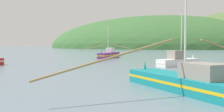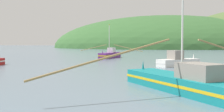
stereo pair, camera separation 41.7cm
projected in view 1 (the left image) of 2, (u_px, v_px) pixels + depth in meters
name	position (u px, v px, depth m)	size (l,w,h in m)	color
hill_far_center	(158.00, 48.00, 170.78)	(147.18, 117.74, 42.14)	#386633
fishing_boat_purple	(109.00, 55.00, 51.99)	(13.84, 8.28, 6.94)	#6B2D84
fishing_boat_white	(178.00, 61.00, 33.70)	(5.87, 5.63, 7.52)	white
fishing_boat_teal	(188.00, 82.00, 15.97)	(15.17, 12.41, 7.02)	#147F84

